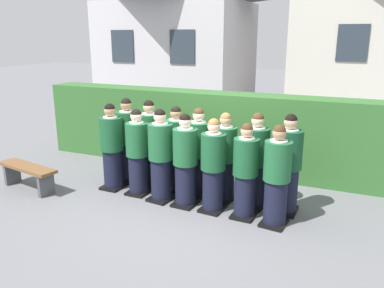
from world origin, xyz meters
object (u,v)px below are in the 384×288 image
student_rear_row_3 (198,154)px  student_front_row_5 (245,173)px  student_rear_row_6 (288,167)px  student_rear_row_2 (176,151)px  student_front_row_4 (213,168)px  student_rear_row_0 (128,142)px  student_rear_row_1 (150,145)px  wooden_bench (28,172)px  student_front_row_2 (161,158)px  student_front_row_6 (277,178)px  student_rear_row_4 (225,159)px  student_front_row_1 (138,154)px  student_front_row_3 (185,163)px  student_front_row_0 (112,149)px  student_rear_row_5 (256,163)px

student_rear_row_3 → student_front_row_5: bearing=-27.5°
student_rear_row_6 → student_rear_row_2: bearing=175.4°
student_front_row_4 → student_rear_row_0: (-2.09, 0.64, 0.06)m
student_rear_row_1 → student_front_row_5: bearing=-16.9°
student_front_row_4 → wooden_bench: bearing=-171.3°
student_front_row_5 → wooden_bench: 4.25m
student_front_row_2 → student_rear_row_6: size_ratio=0.99×
student_rear_row_1 → student_rear_row_3: size_ratio=1.03×
student_front_row_5 → student_rear_row_1: (-2.14, 0.65, 0.06)m
student_front_row_6 → student_rear_row_6: size_ratio=0.96×
student_front_row_2 → student_rear_row_1: 0.80m
student_front_row_4 → student_front_row_5: bearing=-1.9°
student_front_row_6 → student_rear_row_2: student_rear_row_2 is taller
student_rear_row_4 → student_front_row_1: bearing=-167.1°
student_front_row_5 → wooden_bench: (-4.19, -0.54, -0.41)m
student_rear_row_3 → student_front_row_4: bearing=-47.2°
student_front_row_5 → student_front_row_6: student_front_row_6 is taller
student_front_row_3 → student_rear_row_6: (1.68, 0.41, 0.03)m
student_front_row_4 → wooden_bench: (-3.63, -0.56, -0.42)m
student_rear_row_6 → student_front_row_0: bearing=-175.8°
student_rear_row_4 → student_rear_row_6: student_rear_row_6 is taller
student_front_row_5 → student_front_row_2: bearing=177.7°
student_rear_row_2 → student_front_row_1: bearing=-141.4°
student_rear_row_6 → student_front_row_6: bearing=-97.6°
student_front_row_2 → student_rear_row_0: (-1.07, 0.59, 0.02)m
student_front_row_2 → student_rear_row_2: 0.55m
student_rear_row_2 → student_front_row_6: bearing=-18.7°
student_front_row_4 → student_rear_row_0: bearing=163.0°
student_front_row_1 → student_front_row_4: 1.56m
student_front_row_0 → student_front_row_2: student_front_row_2 is taller
student_front_row_3 → wooden_bench: 3.19m
student_front_row_1 → student_rear_row_0: student_rear_row_0 is taller
student_rear_row_4 → wooden_bench: student_rear_row_4 is taller
student_rear_row_3 → student_rear_row_6: (1.65, -0.10, 0.02)m
student_front_row_5 → student_rear_row_0: bearing=166.1°
student_front_row_2 → student_front_row_6: 2.11m
student_rear_row_6 → wooden_bench: student_rear_row_6 is taller
student_rear_row_0 → wooden_bench: bearing=-142.1°
student_front_row_0 → student_rear_row_1: bearing=37.3°
student_front_row_6 → student_rear_row_1: 2.76m
student_rear_row_3 → student_rear_row_5: size_ratio=0.99×
student_rear_row_0 → student_front_row_5: bearing=-13.9°
student_front_row_2 → student_front_row_5: size_ratio=1.06×
student_front_row_3 → student_front_row_5: size_ratio=1.04×
student_front_row_6 → wooden_bench: student_front_row_6 is taller
student_rear_row_3 → student_rear_row_6: size_ratio=0.98×
student_front_row_4 → student_rear_row_5: bearing=36.8°
student_front_row_3 → student_rear_row_3: 0.52m
student_front_row_6 → student_rear_row_4: (-1.05, 0.60, -0.00)m
student_front_row_6 → student_rear_row_2: 2.18m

